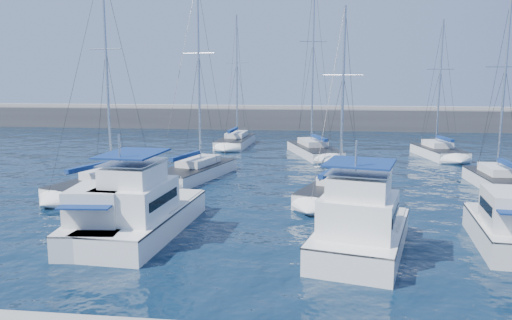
# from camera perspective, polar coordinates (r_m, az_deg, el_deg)

# --- Properties ---
(ground) EXTENTS (220.00, 220.00, 0.00)m
(ground) POSITION_cam_1_polar(r_m,az_deg,el_deg) (24.75, 3.01, -8.86)
(ground) COLOR black
(ground) RESTS_ON ground
(breakwater) EXTENTS (160.00, 6.00, 4.45)m
(breakwater) POSITION_cam_1_polar(r_m,az_deg,el_deg) (75.75, 5.78, 4.39)
(breakwater) COLOR #424244
(breakwater) RESTS_ON ground
(motor_yacht_port_outer) EXTENTS (3.45, 6.83, 3.20)m
(motor_yacht_port_outer) POSITION_cam_1_polar(r_m,az_deg,el_deg) (25.05, -16.97, -6.78)
(motor_yacht_port_outer) COLOR silver
(motor_yacht_port_outer) RESTS_ON ground
(motor_yacht_port_inner) EXTENTS (3.98, 9.55, 4.69)m
(motor_yacht_port_inner) POSITION_cam_1_polar(r_m,az_deg,el_deg) (25.39, -12.78, -5.93)
(motor_yacht_port_inner) COLOR white
(motor_yacht_port_inner) RESTS_ON ground
(motor_yacht_stbd_inner) EXTENTS (5.29, 8.14, 4.69)m
(motor_yacht_stbd_inner) POSITION_cam_1_polar(r_m,az_deg,el_deg) (22.68, 11.83, -7.78)
(motor_yacht_stbd_inner) COLOR white
(motor_yacht_stbd_inner) RESTS_ON ground
(motor_yacht_stbd_outer) EXTENTS (3.21, 6.72, 3.20)m
(motor_yacht_stbd_outer) POSITION_cam_1_polar(r_m,az_deg,el_deg) (25.69, 26.73, -7.00)
(motor_yacht_stbd_outer) COLOR silver
(motor_yacht_stbd_outer) RESTS_ON ground
(sailboat_mid_a) EXTENTS (5.58, 8.70, 15.39)m
(sailboat_mid_a) POSITION_cam_1_polar(r_m,az_deg,el_deg) (35.55, -16.95, -2.68)
(sailboat_mid_a) COLOR white
(sailboat_mid_a) RESTS_ON ground
(sailboat_mid_b) EXTENTS (5.27, 9.40, 15.30)m
(sailboat_mid_b) POSITION_cam_1_polar(r_m,az_deg,el_deg) (39.00, -6.94, -1.29)
(sailboat_mid_b) COLOR silver
(sailboat_mid_b) RESTS_ON ground
(sailboat_mid_c) EXTENTS (5.55, 8.72, 12.53)m
(sailboat_mid_c) POSITION_cam_1_polar(r_m,az_deg,el_deg) (32.84, 9.18, -3.43)
(sailboat_mid_c) COLOR white
(sailboat_mid_c) RESTS_ON ground
(sailboat_mid_e) EXTENTS (3.28, 7.41, 13.48)m
(sailboat_mid_e) POSITION_cam_1_polar(r_m,az_deg,el_deg) (39.18, 26.14, -2.17)
(sailboat_mid_e) COLOR white
(sailboat_mid_e) RESTS_ON ground
(sailboat_back_a) EXTENTS (3.47, 9.21, 14.91)m
(sailboat_back_a) POSITION_cam_1_polar(r_m,az_deg,el_deg) (56.72, -2.34, 2.16)
(sailboat_back_a) COLOR white
(sailboat_back_a) RESTS_ON ground
(sailboat_back_b) EXTENTS (5.90, 9.95, 18.00)m
(sailboat_back_b) POSITION_cam_1_polar(r_m,az_deg,el_deg) (50.10, 6.63, 1.15)
(sailboat_back_b) COLOR silver
(sailboat_back_b) RESTS_ON ground
(sailboat_back_c) EXTENTS (4.36, 7.67, 13.52)m
(sailboat_back_c) POSITION_cam_1_polar(r_m,az_deg,el_deg) (51.84, 20.13, 0.88)
(sailboat_back_c) COLOR white
(sailboat_back_c) RESTS_ON ground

